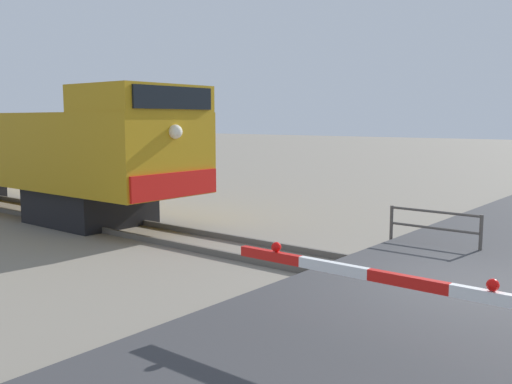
{
  "coord_description": "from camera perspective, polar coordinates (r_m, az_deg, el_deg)",
  "views": [
    {
      "loc": [
        -9.82,
        -3.19,
        3.05
      ],
      "look_at": [
        -1.09,
        3.86,
        1.61
      ],
      "focal_mm": 39.81,
      "sensor_mm": 36.0,
      "label": 1
    }
  ],
  "objects": [
    {
      "name": "rail_track_left",
      "position": [
        10.1,
        19.01,
        -10.23
      ],
      "size": [
        0.08,
        80.0,
        0.15
      ],
      "primitive_type": "cube",
      "color": "#59544C",
      "rests_on": "ground_plane"
    },
    {
      "name": "ground_plane",
      "position": [
        10.77,
        20.32,
        -9.6
      ],
      "size": [
        160.0,
        160.0,
        0.0
      ],
      "primitive_type": "plane",
      "color": "gray"
    },
    {
      "name": "locomotive",
      "position": [
        20.94,
        -23.08,
        3.83
      ],
      "size": [
        3.05,
        16.58,
        3.93
      ],
      "color": "black",
      "rests_on": "ground_plane"
    },
    {
      "name": "road_surface",
      "position": [
        10.75,
        20.34,
        -9.22
      ],
      "size": [
        36.0,
        5.49,
        0.15
      ],
      "primitive_type": "cube",
      "color": "#38383A",
      "rests_on": "ground_plane"
    },
    {
      "name": "rail_track_right",
      "position": [
        11.41,
        21.51,
        -8.32
      ],
      "size": [
        0.08,
        80.0,
        0.15
      ],
      "primitive_type": "cube",
      "color": "#59544C",
      "rests_on": "ground_plane"
    },
    {
      "name": "guard_railing",
      "position": [
        13.91,
        17.46,
        -3.12
      ],
      "size": [
        0.08,
        2.23,
        0.95
      ],
      "color": "#4C4742",
      "rests_on": "ground_plane"
    }
  ]
}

